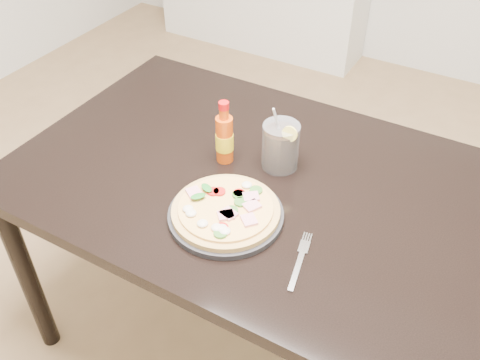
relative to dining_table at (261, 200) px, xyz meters
The scene contains 8 objects.
floor 0.74m from the dining_table, behind, with size 4.50×4.50×0.00m, color #9E7A51.
dining_table is the anchor object (origin of this frame).
plate 0.21m from the dining_table, 91.49° to the right, with size 0.30×0.30×0.02m, color black.
pizza 0.22m from the dining_table, 91.38° to the right, with size 0.28×0.28×0.03m.
hot_sauce_bottle 0.21m from the dining_table, behind, with size 0.05×0.05×0.19m.
cola_cup 0.17m from the dining_table, 77.03° to the left, with size 0.11×0.10×0.19m.
fork 0.32m from the dining_table, 44.94° to the right, with size 0.06×0.19×0.00m.
media_console 2.44m from the dining_table, 117.80° to the left, with size 1.40×0.34×0.50m, color white.
Camera 1 is at (0.84, -1.07, 1.70)m, focal length 40.00 mm.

